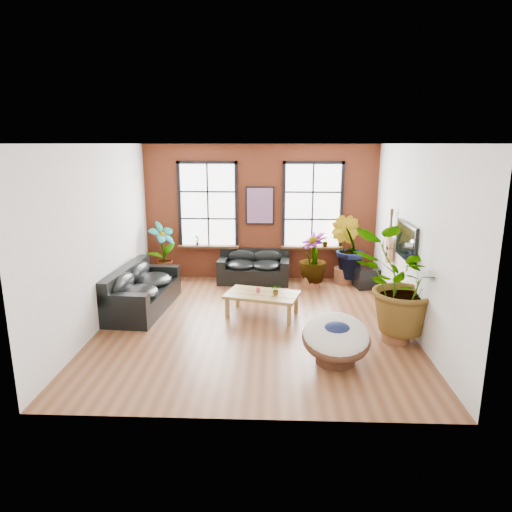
{
  "coord_description": "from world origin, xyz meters",
  "views": [
    {
      "loc": [
        0.36,
        -8.51,
        3.5
      ],
      "look_at": [
        0.0,
        0.6,
        1.25
      ],
      "focal_mm": 32.0,
      "sensor_mm": 36.0,
      "label": 1
    }
  ],
  "objects": [
    {
      "name": "room",
      "position": [
        0.0,
        0.15,
        1.75
      ],
      "size": [
        6.04,
        6.54,
        3.54
      ],
      "color": "brown",
      "rests_on": "ground"
    },
    {
      "name": "sofa_back",
      "position": [
        -0.14,
        2.89,
        0.38
      ],
      "size": [
        1.85,
        0.96,
        0.83
      ],
      "rotation": [
        0.0,
        0.0,
        -0.04
      ],
      "color": "black",
      "rests_on": "ground"
    },
    {
      "name": "sofa_left",
      "position": [
        -2.5,
        0.74,
        0.42
      ],
      "size": [
        1.16,
        2.42,
        0.93
      ],
      "rotation": [
        0.0,
        0.0,
        1.49
      ],
      "color": "black",
      "rests_on": "ground"
    },
    {
      "name": "coffee_table",
      "position": [
        0.13,
        0.5,
        0.42
      ],
      "size": [
        1.64,
        1.19,
        0.57
      ],
      "rotation": [
        0.0,
        0.0,
        -0.26
      ],
      "color": "brown",
      "rests_on": "ground"
    },
    {
      "name": "papasan_chair",
      "position": [
        1.39,
        -1.59,
        0.43
      ],
      "size": [
        1.14,
        1.16,
        0.84
      ],
      "rotation": [
        0.0,
        0.0,
        -0.02
      ],
      "color": "#4A2A1A",
      "rests_on": "ground"
    },
    {
      "name": "poster",
      "position": [
        0.0,
        3.18,
        1.95
      ],
      "size": [
        0.74,
        0.06,
        0.98
      ],
      "color": "black",
      "rests_on": "room"
    },
    {
      "name": "tv_wall_unit",
      "position": [
        2.93,
        0.6,
        1.54
      ],
      "size": [
        0.13,
        1.86,
        1.2
      ],
      "color": "black",
      "rests_on": "room"
    },
    {
      "name": "media_box",
      "position": [
        2.7,
        2.49,
        0.25
      ],
      "size": [
        0.69,
        0.61,
        0.5
      ],
      "rotation": [
        0.0,
        0.0,
        0.21
      ],
      "color": "black",
      "rests_on": "ground"
    },
    {
      "name": "pot_back_left",
      "position": [
        -2.5,
        2.73,
        0.2
      ],
      "size": [
        0.6,
        0.6,
        0.4
      ],
      "rotation": [
        0.0,
        0.0,
        -0.1
      ],
      "color": "brown",
      "rests_on": "ground"
    },
    {
      "name": "pot_back_right",
      "position": [
        2.2,
        2.89,
        0.2
      ],
      "size": [
        0.62,
        0.62,
        0.4
      ],
      "rotation": [
        0.0,
        0.0,
        0.15
      ],
      "color": "brown",
      "rests_on": "ground"
    },
    {
      "name": "pot_right_wall",
      "position": [
        2.6,
        -0.7,
        0.18
      ],
      "size": [
        0.54,
        0.54,
        0.37
      ],
      "rotation": [
        0.0,
        0.0,
        -0.08
      ],
      "color": "brown",
      "rests_on": "ground"
    },
    {
      "name": "pot_mid",
      "position": [
        1.3,
        2.47,
        0.16
      ],
      "size": [
        0.58,
        0.58,
        0.32
      ],
      "rotation": [
        0.0,
        0.0,
        -0.42
      ],
      "color": "brown",
      "rests_on": "ground"
    },
    {
      "name": "floor_plant_back_left",
      "position": [
        -2.47,
        2.73,
        0.87
      ],
      "size": [
        0.88,
        0.91,
        1.44
      ],
      "primitive_type": "imported",
      "rotation": [
        0.0,
        0.0,
        0.9
      ],
      "color": "#1A4C14",
      "rests_on": "ground"
    },
    {
      "name": "floor_plant_back_right",
      "position": [
        2.23,
        2.86,
        0.94
      ],
      "size": [
        1.12,
        1.08,
        1.58
      ],
      "primitive_type": "imported",
      "rotation": [
        0.0,
        0.0,
        2.52
      ],
      "color": "#1A4C14",
      "rests_on": "ground"
    },
    {
      "name": "floor_plant_right_wall",
      "position": [
        2.62,
        -0.69,
        1.08
      ],
      "size": [
        1.83,
        1.64,
        1.84
      ],
      "primitive_type": "imported",
      "rotation": [
        0.0,
        0.0,
        3.27
      ],
      "color": "#1A4C14",
      "rests_on": "ground"
    },
    {
      "name": "floor_plant_mid",
      "position": [
        1.33,
        2.49,
        0.76
      ],
      "size": [
        0.96,
        0.96,
        1.25
      ],
      "primitive_type": "imported",
      "rotation": [
        0.0,
        0.0,
        5.28
      ],
      "color": "#1A4C14",
      "rests_on": "ground"
    },
    {
      "name": "table_plant",
      "position": [
        0.42,
        0.43,
        0.58
      ],
      "size": [
        0.24,
        0.22,
        0.22
      ],
      "primitive_type": "imported",
      "rotation": [
        0.0,
        0.0,
        0.28
      ],
      "color": "#1A4C14",
      "rests_on": "coffee_table"
    },
    {
      "name": "sill_plant_left",
      "position": [
        -1.65,
        3.13,
        1.04
      ],
      "size": [
        0.17,
        0.17,
        0.27
      ],
      "primitive_type": "imported",
      "rotation": [
        0.0,
        0.0,
        0.79
      ],
      "color": "#1A4C14",
      "rests_on": "room"
    },
    {
      "name": "sill_plant_right",
      "position": [
        1.7,
        3.13,
        1.04
      ],
      "size": [
        0.19,
        0.19,
        0.27
      ],
      "primitive_type": "imported",
      "rotation": [
        0.0,
        0.0,
        3.49
      ],
      "color": "#1A4C14",
      "rests_on": "room"
    }
  ]
}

